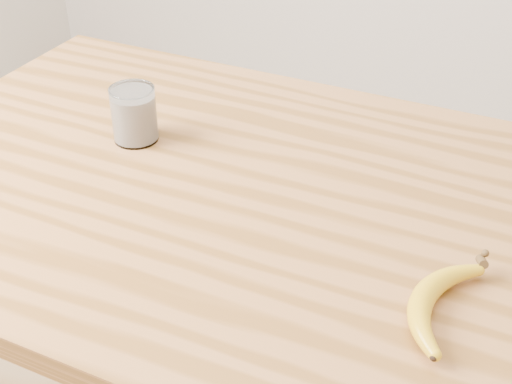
% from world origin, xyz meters
% --- Properties ---
extents(table, '(1.20, 0.80, 0.90)m').
position_xyz_m(table, '(0.00, 0.00, 0.77)').
color(table, '#996434').
rests_on(table, ground).
extents(smoothie_glass, '(0.08, 0.08, 0.10)m').
position_xyz_m(smoothie_glass, '(-0.22, 0.06, 0.95)').
color(smoothie_glass, white).
rests_on(smoothie_glass, table).
extents(banana, '(0.11, 0.26, 0.03)m').
position_xyz_m(banana, '(0.33, -0.14, 0.92)').
color(banana, gold).
rests_on(banana, table).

